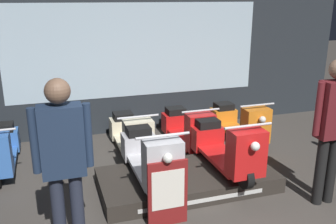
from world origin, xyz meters
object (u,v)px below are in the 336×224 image
(scooter_backrow_0, at_px, (0,150))
(scooter_backrow_4, at_px, (239,123))
(scooter_backrow_1, at_px, (68,142))
(scooter_backrow_3, at_px, (187,129))
(person_left_browsing, at_px, (63,155))
(person_right_browsing, at_px, (332,123))
(scooter_backrow_2, at_px, (131,135))
(price_sign_board, at_px, (168,193))
(scooter_display_left, at_px, (150,157))
(scooter_display_right, at_px, (225,147))

(scooter_backrow_0, height_order, scooter_backrow_4, same)
(scooter_backrow_1, height_order, scooter_backrow_3, same)
(scooter_backrow_4, xyz_separation_m, person_left_browsing, (-3.12, -2.26, 0.75))
(person_left_browsing, relative_size, person_right_browsing, 0.99)
(scooter_backrow_2, xyz_separation_m, scooter_backrow_4, (1.99, 0.00, 0.00))
(scooter_backrow_0, bearing_deg, scooter_backrow_2, 0.00)
(scooter_backrow_0, relative_size, scooter_backrow_4, 1.00)
(scooter_backrow_2, distance_m, price_sign_board, 2.12)
(scooter_display_left, height_order, scooter_backrow_0, scooter_display_left)
(scooter_display_left, height_order, scooter_backrow_4, scooter_display_left)
(scooter_backrow_2, height_order, price_sign_board, scooter_backrow_2)
(scooter_backrow_0, xyz_separation_m, scooter_backrow_4, (3.98, 0.00, 0.00))
(scooter_display_left, bearing_deg, scooter_backrow_4, 34.51)
(scooter_backrow_0, distance_m, scooter_backrow_2, 1.99)
(scooter_backrow_1, relative_size, person_right_browsing, 0.88)
(scooter_backrow_0, height_order, price_sign_board, scooter_backrow_0)
(scooter_backrow_0, bearing_deg, scooter_backrow_3, 0.00)
(scooter_display_left, distance_m, scooter_backrow_4, 2.49)
(price_sign_board, bearing_deg, person_left_browsing, -172.89)
(scooter_backrow_4, relative_size, person_left_browsing, 0.89)
(scooter_display_left, bearing_deg, person_left_browsing, -141.57)
(scooter_display_right, distance_m, scooter_backrow_2, 1.74)
(person_left_browsing, bearing_deg, person_right_browsing, 0.00)
(person_left_browsing, bearing_deg, price_sign_board, 7.11)
(scooter_backrow_4, distance_m, person_right_browsing, 2.38)
(scooter_backrow_4, height_order, price_sign_board, scooter_backrow_4)
(scooter_backrow_1, bearing_deg, person_left_browsing, -93.46)
(scooter_backrow_1, relative_size, person_left_browsing, 0.89)
(scooter_backrow_3, bearing_deg, scooter_backrow_2, 180.00)
(scooter_display_left, distance_m, scooter_backrow_2, 1.42)
(scooter_backrow_0, xyz_separation_m, scooter_backrow_1, (0.99, 0.00, 0.00))
(scooter_backrow_3, height_order, price_sign_board, scooter_backrow_3)
(scooter_backrow_0, distance_m, person_right_browsing, 4.62)
(scooter_backrow_1, bearing_deg, price_sign_board, -65.94)
(person_left_browsing, bearing_deg, scooter_display_left, 38.43)
(scooter_backrow_4, bearing_deg, scooter_backrow_1, 180.00)
(scooter_display_left, bearing_deg, price_sign_board, -89.41)
(person_left_browsing, height_order, person_right_browsing, person_right_browsing)
(scooter_display_right, distance_m, scooter_backrow_1, 2.46)
(scooter_display_left, bearing_deg, person_right_browsing, -22.88)
(scooter_backrow_3, relative_size, price_sign_board, 2.05)
(scooter_backrow_0, height_order, scooter_backrow_1, same)
(person_left_browsing, xyz_separation_m, person_right_browsing, (3.10, 0.00, -0.00))
(person_left_browsing, bearing_deg, scooter_display_right, 21.75)
(scooter_display_left, relative_size, scooter_backrow_0, 1.00)
(scooter_display_left, bearing_deg, scooter_display_right, 0.00)
(scooter_backrow_4, bearing_deg, scooter_backrow_0, 180.00)
(scooter_backrow_0, bearing_deg, person_right_browsing, -29.70)
(scooter_display_left, relative_size, scooter_display_right, 1.00)
(scooter_backrow_3, height_order, person_left_browsing, person_left_browsing)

